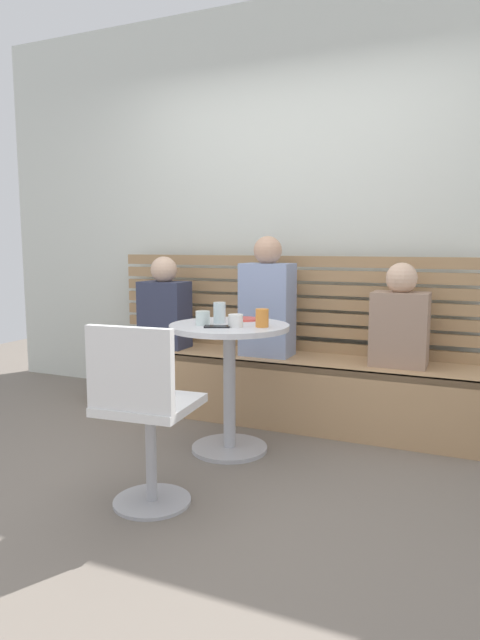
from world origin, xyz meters
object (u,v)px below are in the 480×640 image
Objects in this scene: booth_bench at (273,387)px; plate_small at (245,319)px; person_child_middle at (400,321)px; person_adult at (267,302)px; cup_glass_short at (203,318)px; cup_glass_tall at (219,313)px; person_child_left at (165,307)px; cup_ceramic_white at (236,321)px; white_chair at (143,410)px; phone_on_table at (217,326)px; cup_tumbler_orange at (262,318)px; cafe_table at (229,363)px.

plate_small reaches higher than booth_bench.
person_adult is at bearing -178.86° from person_child_middle.
booth_bench is 0.95m from cup_glass_short.
person_child_middle is at bearing 38.33° from cup_glass_short.
cup_glass_short is at bearing -112.75° from cup_glass_tall.
booth_bench is 4.08× the size of person_child_left.
cup_glass_tall is 1.50× the size of cup_ceramic_white.
white_chair is at bearing -93.01° from plate_small.
phone_on_table is at bearing -150.53° from cup_ceramic_white.
person_child_left is 1.66m from person_child_middle.
white_chair is 0.90m from cup_tumbler_orange.
person_child_left is 1.21m from cup_tumbler_orange.
person_child_left is at bearing 152.47° from plate_small.
cafe_table is at bearing 134.90° from cup_ceramic_white.
person_adult is at bearing 108.75° from cup_tumbler_orange.
person_child_left is (-0.81, 0.63, 0.21)m from cafe_table.
person_child_left is 1.13m from cup_ceramic_white.
cup_tumbler_orange is at bearing -71.25° from person_adult.
person_child_left is at bearing 133.89° from cup_glass_short.
white_chair is at bearing -92.95° from cafe_table.
person_child_left reaches higher than cup_glass_short.
cup_ceramic_white is at bearing -82.78° from phone_on_table.
cup_glass_tall reaches higher than plate_small.
cafe_table is 6.17× the size of cup_glass_tall.
cafe_table is 0.72m from person_adult.
person_child_middle is at bearing 0.95° from booth_bench.
cup_ceramic_white is (0.10, -0.73, -0.03)m from person_adult.
white_chair is 0.81m from cup_ceramic_white.
booth_bench is 3.18× the size of white_chair.
cup_tumbler_orange is (1.02, -0.65, 0.06)m from person_child_left.
person_child_middle is 4.57× the size of phone_on_table.
cafe_table is at bearing 175.22° from cup_tumbler_orange.
cup_tumbler_orange reaches higher than cup_ceramic_white.
cup_glass_tall is at bearing -39.23° from person_child_left.
cup_tumbler_orange is (0.21, -0.02, 0.27)m from cafe_table.
cup_glass_short is (-0.14, -0.75, 0.56)m from booth_bench.
cup_ceramic_white reaches higher than booth_bench.
person_child_left reaches higher than person_child_middle.
cup_tumbler_orange is 1.25× the size of cup_ceramic_white.
white_chair is at bearing -98.81° from cup_ceramic_white.
person_child_middle is at bearing 38.82° from cafe_table.
phone_on_table is at bearing -89.41° from person_adult.
cup_ceramic_white is at bearing -45.10° from cafe_table.
person_adult reaches higher than cup_glass_tall.
phone_on_table is at bearing -68.84° from cup_glass_tall.
cup_ceramic_white is (0.07, -0.07, 0.26)m from cafe_table.
person_child_left is 5.52× the size of cup_glass_tall.
phone_on_table is at bearing -43.45° from person_child_left.
person_child_middle reaches higher than phone_on_table.
booth_bench is at bearing 105.18° from cup_tumbler_orange.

